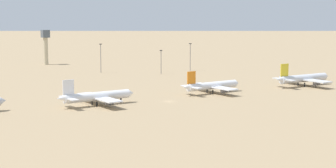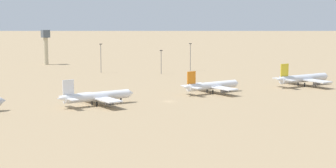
{
  "view_description": "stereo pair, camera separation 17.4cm",
  "coord_description": "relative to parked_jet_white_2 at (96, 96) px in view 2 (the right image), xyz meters",
  "views": [
    {
      "loc": [
        -137.05,
        -215.41,
        41.9
      ],
      "look_at": [
        7.17,
        12.27,
        6.0
      ],
      "focal_mm": 62.55,
      "sensor_mm": 36.0,
      "label": 1
    },
    {
      "loc": [
        -136.9,
        -215.51,
        41.9
      ],
      "look_at": [
        7.17,
        12.27,
        6.0
      ],
      "focal_mm": 62.55,
      "sensor_mm": 36.0,
      "label": 2
    }
  ],
  "objects": [
    {
      "name": "parked_jet_white_2",
      "position": [
        0.0,
        0.0,
        0.0
      ],
      "size": [
        36.12,
        30.27,
        11.95
      ],
      "rotation": [
        0.0,
        0.0,
        0.03
      ],
      "color": "white",
      "rests_on": "ground"
    },
    {
      "name": "light_pole_mid",
      "position": [
        110.92,
        91.15,
        6.29
      ],
      "size": [
        1.8,
        0.5,
        17.93
      ],
      "color": "#59595E",
      "rests_on": "ground"
    },
    {
      "name": "parked_jet_yellow_4",
      "position": [
        118.39,
        -2.98,
        0.22
      ],
      "size": [
        38.12,
        31.9,
        12.63
      ],
      "rotation": [
        0.0,
        0.0,
        0.01
      ],
      "color": "silver",
      "rests_on": "ground"
    },
    {
      "name": "parked_jet_orange_3",
      "position": [
        62.18,
        1.93,
        -0.14
      ],
      "size": [
        34.92,
        29.34,
        11.54
      ],
      "rotation": [
        0.0,
        0.0,
        0.05
      ],
      "color": "white",
      "rests_on": "ground"
    },
    {
      "name": "ridge_center",
      "position": [
        439.23,
        1001.23,
        38.02
      ],
      "size": [
        384.56,
        378.91,
        83.88
      ],
      "primitive_type": "pyramid",
      "rotation": [
        0.0,
        0.0,
        -0.09
      ],
      "color": "slate",
      "rests_on": "ground"
    },
    {
      "name": "ground",
      "position": [
        31.54,
        -7.91,
        -3.92
      ],
      "size": [
        4000.0,
        4000.0,
        0.0
      ],
      "primitive_type": "plane",
      "color": "#9E8460"
    },
    {
      "name": "light_pole_east",
      "position": [
        84.16,
        84.17,
        4.79
      ],
      "size": [
        1.8,
        0.5,
        15.02
      ],
      "color": "#59595E",
      "rests_on": "ground"
    },
    {
      "name": "light_pole_west",
      "position": [
        56.07,
        111.48,
        6.54
      ],
      "size": [
        1.8,
        0.5,
        18.43
      ],
      "color": "#59595E",
      "rests_on": "ground"
    },
    {
      "name": "control_tower",
      "position": [
        45.29,
        179.74,
        11.22
      ],
      "size": [
        5.2,
        5.2,
        25.08
      ],
      "color": "#C6B793",
      "rests_on": "ground"
    }
  ]
}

